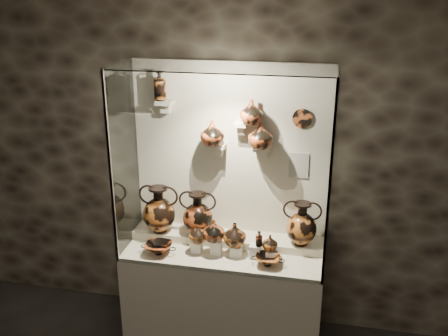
% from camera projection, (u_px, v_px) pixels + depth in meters
% --- Properties ---
extents(wall_back, '(5.00, 0.02, 3.20)m').
position_uv_depth(wall_back, '(231.00, 154.00, 4.30)').
color(wall_back, black).
rests_on(wall_back, ground).
extents(plinth, '(1.70, 0.60, 0.80)m').
position_uv_depth(plinth, '(223.00, 294.00, 4.42)').
color(plinth, beige).
rests_on(plinth, floor).
extents(front_tier, '(1.68, 0.58, 0.03)m').
position_uv_depth(front_tier, '(223.00, 253.00, 4.28)').
color(front_tier, beige).
rests_on(front_tier, plinth).
extents(rear_tier, '(1.70, 0.25, 0.10)m').
position_uv_depth(rear_tier, '(227.00, 240.00, 4.43)').
color(rear_tier, beige).
rests_on(rear_tier, plinth).
extents(back_panel, '(1.70, 0.03, 1.60)m').
position_uv_depth(back_panel, '(231.00, 155.00, 4.30)').
color(back_panel, beige).
rests_on(back_panel, plinth).
extents(glass_front, '(1.70, 0.01, 1.60)m').
position_uv_depth(glass_front, '(215.00, 180.00, 3.73)').
color(glass_front, white).
rests_on(glass_front, plinth).
extents(glass_left, '(0.01, 0.60, 1.60)m').
position_uv_depth(glass_left, '(124.00, 160.00, 4.17)').
color(glass_left, white).
rests_on(glass_left, plinth).
extents(glass_right, '(0.01, 0.60, 1.60)m').
position_uv_depth(glass_right, '(330.00, 175.00, 3.85)').
color(glass_right, white).
rests_on(glass_right, plinth).
extents(glass_top, '(1.70, 0.60, 0.01)m').
position_uv_depth(glass_top, '(223.00, 67.00, 3.73)').
color(glass_top, white).
rests_on(glass_top, back_panel).
extents(frame_post_left, '(0.02, 0.02, 1.60)m').
position_uv_depth(frame_post_left, '(111.00, 172.00, 3.90)').
color(frame_post_left, gray).
rests_on(frame_post_left, plinth).
extents(frame_post_right, '(0.02, 0.02, 1.60)m').
position_uv_depth(frame_post_right, '(329.00, 189.00, 3.58)').
color(frame_post_right, gray).
rests_on(frame_post_right, plinth).
extents(pedestal_a, '(0.09, 0.09, 0.10)m').
position_uv_depth(pedestal_a, '(197.00, 246.00, 4.25)').
color(pedestal_a, silver).
rests_on(pedestal_a, front_tier).
extents(pedestal_b, '(0.09, 0.09, 0.13)m').
position_uv_depth(pedestal_b, '(216.00, 247.00, 4.21)').
color(pedestal_b, silver).
rests_on(pedestal_b, front_tier).
extents(pedestal_c, '(0.09, 0.09, 0.09)m').
position_uv_depth(pedestal_c, '(236.00, 251.00, 4.19)').
color(pedestal_c, silver).
rests_on(pedestal_c, front_tier).
extents(pedestal_d, '(0.09, 0.09, 0.12)m').
position_uv_depth(pedestal_d, '(255.00, 251.00, 4.15)').
color(pedestal_d, silver).
rests_on(pedestal_d, front_tier).
extents(pedestal_e, '(0.09, 0.09, 0.08)m').
position_uv_depth(pedestal_e, '(272.00, 255.00, 4.13)').
color(pedestal_e, silver).
rests_on(pedestal_e, front_tier).
extents(bracket_ul, '(0.14, 0.12, 0.04)m').
position_uv_depth(bracket_ul, '(165.00, 102.00, 4.18)').
color(bracket_ul, beige).
rests_on(bracket_ul, back_panel).
extents(bracket_ca, '(0.14, 0.12, 0.04)m').
position_uv_depth(bracket_ca, '(217.00, 145.00, 4.21)').
color(bracket_ca, beige).
rests_on(bracket_ca, back_panel).
extents(bracket_cb, '(0.10, 0.12, 0.04)m').
position_uv_depth(bracket_cb, '(241.00, 124.00, 4.10)').
color(bracket_cb, beige).
rests_on(bracket_cb, back_panel).
extents(bracket_cc, '(0.14, 0.12, 0.04)m').
position_uv_depth(bracket_cc, '(262.00, 148.00, 4.14)').
color(bracket_cc, beige).
rests_on(bracket_cc, back_panel).
extents(amphora_left, '(0.44, 0.44, 0.43)m').
position_uv_depth(amphora_left, '(159.00, 209.00, 4.40)').
color(amphora_left, '#A95920').
rests_on(amphora_left, rear_tier).
extents(amphora_mid, '(0.37, 0.37, 0.40)m').
position_uv_depth(amphora_mid, '(198.00, 214.00, 4.35)').
color(amphora_mid, '#A2411C').
rests_on(amphora_mid, rear_tier).
extents(amphora_right, '(0.31, 0.31, 0.39)m').
position_uv_depth(amphora_right, '(302.00, 224.00, 4.18)').
color(amphora_right, '#A95920').
rests_on(amphora_right, rear_tier).
extents(jug_a, '(0.17, 0.17, 0.17)m').
position_uv_depth(jug_a, '(198.00, 233.00, 4.19)').
color(jug_a, '#A95920').
rests_on(jug_a, pedestal_a).
extents(jug_b, '(0.20, 0.20, 0.19)m').
position_uv_depth(jug_b, '(214.00, 230.00, 4.15)').
color(jug_b, '#A2411C').
rests_on(jug_b, pedestal_b).
extents(jug_c, '(0.25, 0.25, 0.20)m').
position_uv_depth(jug_c, '(235.00, 234.00, 4.15)').
color(jug_c, '#A95920').
rests_on(jug_c, pedestal_c).
extents(jug_e, '(0.17, 0.17, 0.13)m').
position_uv_depth(jug_e, '(270.00, 243.00, 4.11)').
color(jug_e, '#A95920').
rests_on(jug_e, pedestal_e).
extents(lekythos_small, '(0.09, 0.09, 0.15)m').
position_uv_depth(lekythos_small, '(259.00, 238.00, 4.08)').
color(lekythos_small, '#A2411C').
rests_on(lekythos_small, pedestal_d).
extents(kylix_left, '(0.32, 0.28, 0.12)m').
position_uv_depth(kylix_left, '(159.00, 247.00, 4.22)').
color(kylix_left, '#A2411C').
rests_on(kylix_left, front_tier).
extents(kylix_right, '(0.30, 0.26, 0.11)m').
position_uv_depth(kylix_right, '(268.00, 259.00, 4.04)').
color(kylix_right, '#A95920').
rests_on(kylix_right, front_tier).
extents(lekythos_tall, '(0.11, 0.11, 0.27)m').
position_uv_depth(lekythos_tall, '(160.00, 84.00, 4.12)').
color(lekythos_tall, '#A95920').
rests_on(lekythos_tall, bracket_ul).
extents(ovoid_vase_a, '(0.24, 0.24, 0.21)m').
position_uv_depth(ovoid_vase_a, '(212.00, 133.00, 4.13)').
color(ovoid_vase_a, '#A2411C').
rests_on(ovoid_vase_a, bracket_ca).
extents(ovoid_vase_b, '(0.21, 0.21, 0.20)m').
position_uv_depth(ovoid_vase_b, '(251.00, 112.00, 4.00)').
color(ovoid_vase_b, '#A2411C').
rests_on(ovoid_vase_b, bracket_cb).
extents(ovoid_vase_c, '(0.24, 0.24, 0.21)m').
position_uv_depth(ovoid_vase_c, '(260.00, 136.00, 4.05)').
color(ovoid_vase_c, '#A2411C').
rests_on(ovoid_vase_c, bracket_cc).
extents(wall_plate, '(0.16, 0.02, 0.16)m').
position_uv_depth(wall_plate, '(302.00, 118.00, 4.03)').
color(wall_plate, '#A24A1F').
rests_on(wall_plate, back_panel).
extents(info_placard, '(0.17, 0.01, 0.22)m').
position_uv_depth(info_placard, '(299.00, 165.00, 4.18)').
color(info_placard, beige).
rests_on(info_placard, back_panel).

